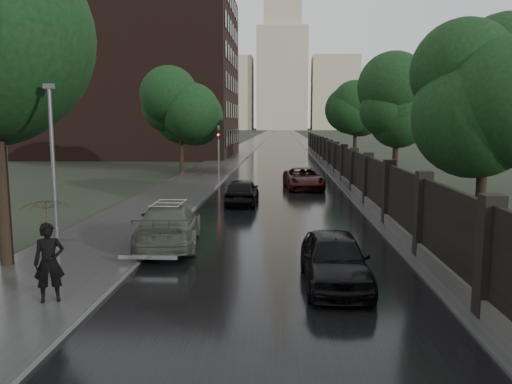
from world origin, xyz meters
name	(u,v)px	position (x,y,z in m)	size (l,w,h in m)	color
ground	(270,315)	(0.00, 0.00, 0.00)	(800.00, 800.00, 0.00)	black
road	(282,134)	(0.00, 190.00, 0.01)	(8.00, 420.00, 0.02)	black
sidewalk_left	(267,133)	(-6.00, 190.00, 0.08)	(4.00, 420.00, 0.16)	#2D2D2D
verge_right	(295,134)	(5.50, 190.00, 0.04)	(3.00, 420.00, 0.08)	#2D2D2D
fence_right	(334,161)	(4.60, 32.01, 1.01)	(0.45, 75.72, 2.70)	#383533
tree_left_far	(181,110)	(-8.00, 30.00, 5.24)	(4.25, 4.25, 7.39)	black
tree_right_a	(486,101)	(7.50, 8.00, 4.95)	(4.08, 4.08, 7.01)	black
tree_right_b	(397,111)	(7.50, 22.00, 4.95)	(4.08, 4.08, 7.01)	black
tree_right_c	(356,115)	(7.50, 40.00, 4.95)	(4.08, 4.08, 7.01)	black
lamp_post	(54,184)	(-5.40, 1.50, 2.67)	(0.25, 0.12, 5.11)	#59595E
traffic_light	(219,148)	(-4.30, 24.99, 2.40)	(0.16, 0.32, 4.00)	#59595E
brick_building	(136,76)	(-18.00, 52.00, 10.00)	(24.00, 18.00, 20.00)	black
stalinist_tower	(282,66)	(0.00, 300.00, 38.38)	(92.00, 30.00, 159.00)	tan
volga_sedan	(169,225)	(-3.60, 6.01, 0.72)	(2.02, 4.96, 1.44)	#424739
hatchback_left	(242,191)	(-1.82, 14.93, 0.68)	(1.61, 4.00, 1.36)	black
car_right_near	(334,259)	(1.60, 2.13, 0.69)	(1.64, 4.07, 1.39)	black
car_right_far	(303,179)	(1.60, 21.12, 0.68)	(2.25, 4.87, 1.35)	black
pedestrian_umbrella	(47,220)	(-4.99, 0.17, 2.04)	(1.39, 1.40, 2.83)	black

